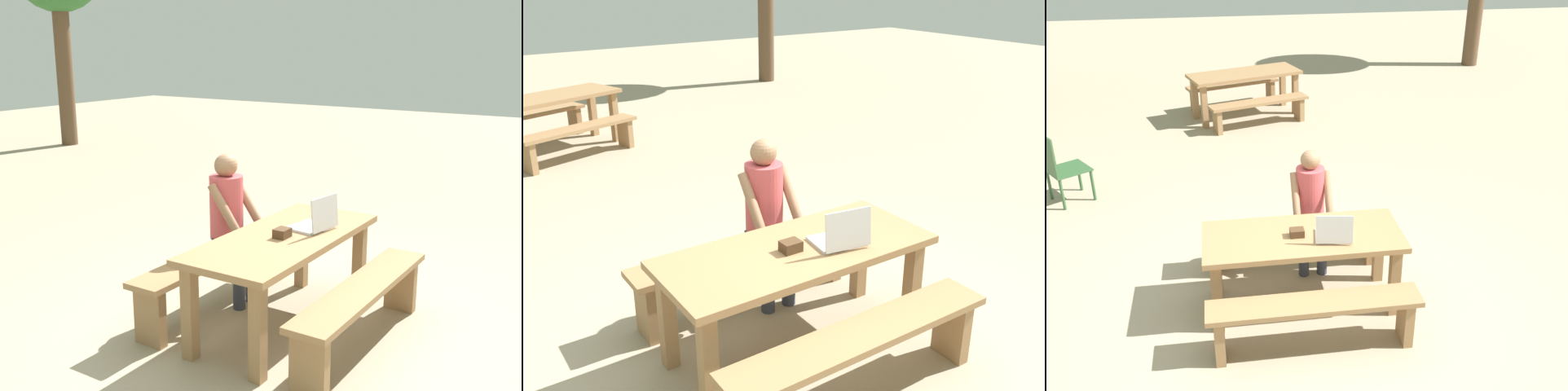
{
  "view_description": "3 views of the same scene",
  "coord_description": "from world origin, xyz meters",
  "views": [
    {
      "loc": [
        -3.72,
        -2.2,
        2.09
      ],
      "look_at": [
        0.08,
        0.25,
        0.97
      ],
      "focal_mm": 42.61,
      "sensor_mm": 36.0,
      "label": 1
    },
    {
      "loc": [
        -1.9,
        -2.69,
        2.36
      ],
      "look_at": [
        0.08,
        0.25,
        0.97
      ],
      "focal_mm": 40.89,
      "sensor_mm": 36.0,
      "label": 2
    },
    {
      "loc": [
        -0.66,
        -4.52,
        3.35
      ],
      "look_at": [
        0.08,
        0.25,
        0.97
      ],
      "focal_mm": 41.88,
      "sensor_mm": 36.0,
      "label": 3
    }
  ],
  "objects": [
    {
      "name": "bench_near",
      "position": [
        0.0,
        -0.64,
        0.35
      ],
      "size": [
        1.73,
        0.3,
        0.47
      ],
      "color": "#9E754C",
      "rests_on": "ground"
    },
    {
      "name": "picnic_table_mid",
      "position": [
        -0.18,
        5.38,
        0.62
      ],
      "size": [
        1.94,
        1.24,
        0.75
      ],
      "rotation": [
        0.0,
        0.0,
        0.32
      ],
      "color": "#9E754C",
      "rests_on": "ground"
    },
    {
      "name": "bench_far",
      "position": [
        0.0,
        0.64,
        0.35
      ],
      "size": [
        1.73,
        0.3,
        0.47
      ],
      "color": "#9E754C",
      "rests_on": "ground"
    },
    {
      "name": "small_pouch",
      "position": [
        -0.05,
        -0.02,
        0.75
      ],
      "size": [
        0.12,
        0.1,
        0.07
      ],
      "color": "#4C331E",
      "rests_on": "picnic_table_front"
    },
    {
      "name": "person_seated",
      "position": [
        0.17,
        0.59,
        0.72
      ],
      "size": [
        0.38,
        0.39,
        1.24
      ],
      "color": "#333847",
      "rests_on": "ground"
    },
    {
      "name": "picnic_table_front",
      "position": [
        0.0,
        0.0,
        0.6
      ],
      "size": [
        1.73,
        0.74,
        0.72
      ],
      "color": "#9E754C",
      "rests_on": "ground"
    },
    {
      "name": "ground_plane",
      "position": [
        0.0,
        0.0,
        0.0
      ],
      "size": [
        30.0,
        30.0,
        0.0
      ],
      "primitive_type": "plane",
      "color": "tan"
    },
    {
      "name": "bench_mid_south",
      "position": [
        0.01,
        4.83,
        0.32
      ],
      "size": [
        1.64,
        0.8,
        0.43
      ],
      "rotation": [
        0.0,
        0.0,
        0.32
      ],
      "color": "#9E754C",
      "rests_on": "ground"
    },
    {
      "name": "bench_mid_north",
      "position": [
        -0.36,
        5.94,
        0.32
      ],
      "size": [
        1.64,
        0.8,
        0.43
      ],
      "rotation": [
        0.0,
        0.0,
        0.32
      ],
      "color": "#9E754C",
      "rests_on": "ground"
    },
    {
      "name": "laptop",
      "position": [
        0.25,
        -0.13,
        0.78
      ],
      "size": [
        0.35,
        0.32,
        0.27
      ],
      "rotation": [
        0.0,
        0.0,
        2.99
      ],
      "color": "silver",
      "rests_on": "picnic_table_front"
    }
  ]
}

